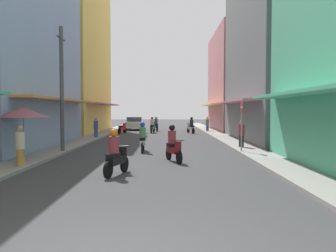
{
  "coord_description": "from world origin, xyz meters",
  "views": [
    {
      "loc": [
        0.79,
        -4.72,
        2.19
      ],
      "look_at": [
        0.8,
        15.53,
        1.27
      ],
      "focal_mm": 37.04,
      "sensor_mm": 36.0,
      "label": 1
    }
  ],
  "objects_px": {
    "motorbike_black": "(116,155)",
    "pedestrian_foreground": "(20,147)",
    "motorbike_silver": "(191,126)",
    "street_sign_no_entry": "(241,120)",
    "pedestrian_far": "(207,124)",
    "motorbike_red": "(122,128)",
    "motorbike_maroon": "(173,145)",
    "pedestrian_midway": "(96,128)",
    "motorbike_green": "(152,126)",
    "parked_car": "(135,123)",
    "utility_pole": "(62,89)",
    "pedestrian_crossing": "(241,135)",
    "vendor_umbrella": "(23,112)",
    "motorbike_white": "(143,139)",
    "motorbike_blue": "(156,124)"
  },
  "relations": [
    {
      "from": "motorbike_black",
      "to": "pedestrian_foreground",
      "type": "height_order",
      "value": "pedestrian_foreground"
    },
    {
      "from": "motorbike_silver",
      "to": "street_sign_no_entry",
      "type": "distance_m",
      "value": 15.41
    },
    {
      "from": "motorbike_silver",
      "to": "pedestrian_far",
      "type": "relative_size",
      "value": 1.12
    },
    {
      "from": "motorbike_silver",
      "to": "motorbike_red",
      "type": "xyz_separation_m",
      "value": [
        -6.48,
        -0.25,
        -0.2
      ]
    },
    {
      "from": "motorbike_maroon",
      "to": "pedestrian_midway",
      "type": "relative_size",
      "value": 1.05
    },
    {
      "from": "motorbike_green",
      "to": "motorbike_black",
      "type": "distance_m",
      "value": 21.97
    },
    {
      "from": "pedestrian_midway",
      "to": "pedestrian_foreground",
      "type": "distance_m",
      "value": 13.7
    },
    {
      "from": "parked_car",
      "to": "utility_pole",
      "type": "xyz_separation_m",
      "value": [
        -1.67,
        -21.21,
        2.55
      ]
    },
    {
      "from": "pedestrian_crossing",
      "to": "pedestrian_foreground",
      "type": "bearing_deg",
      "value": -145.28
    },
    {
      "from": "vendor_umbrella",
      "to": "pedestrian_crossing",
      "type": "bearing_deg",
      "value": 25.99
    },
    {
      "from": "motorbike_green",
      "to": "motorbike_black",
      "type": "bearing_deg",
      "value": -90.6
    },
    {
      "from": "motorbike_silver",
      "to": "pedestrian_crossing",
      "type": "relative_size",
      "value": 1.06
    },
    {
      "from": "motorbike_white",
      "to": "pedestrian_foreground",
      "type": "relative_size",
      "value": 1.11
    },
    {
      "from": "motorbike_maroon",
      "to": "parked_car",
      "type": "height_order",
      "value": "motorbike_maroon"
    },
    {
      "from": "pedestrian_foreground",
      "to": "street_sign_no_entry",
      "type": "distance_m",
      "value": 10.4
    },
    {
      "from": "motorbike_red",
      "to": "street_sign_no_entry",
      "type": "bearing_deg",
      "value": -61.87
    },
    {
      "from": "motorbike_silver",
      "to": "utility_pole",
      "type": "xyz_separation_m",
      "value": [
        -7.58,
        -15.17,
        2.58
      ]
    },
    {
      "from": "motorbike_black",
      "to": "vendor_umbrella",
      "type": "relative_size",
      "value": 0.75
    },
    {
      "from": "motorbike_white",
      "to": "pedestrian_crossing",
      "type": "bearing_deg",
      "value": 13.76
    },
    {
      "from": "motorbike_black",
      "to": "pedestrian_midway",
      "type": "distance_m",
      "value": 15.44
    },
    {
      "from": "motorbike_blue",
      "to": "parked_car",
      "type": "bearing_deg",
      "value": 135.46
    },
    {
      "from": "motorbike_green",
      "to": "motorbike_white",
      "type": "distance_m",
      "value": 15.35
    },
    {
      "from": "motorbike_blue",
      "to": "motorbike_maroon",
      "type": "xyz_separation_m",
      "value": [
        1.53,
        -21.83,
        0.0
      ]
    },
    {
      "from": "utility_pole",
      "to": "motorbike_maroon",
      "type": "bearing_deg",
      "value": -28.23
    },
    {
      "from": "motorbike_maroon",
      "to": "pedestrian_foreground",
      "type": "xyz_separation_m",
      "value": [
        -5.73,
        -1.79,
        0.11
      ]
    },
    {
      "from": "motorbike_blue",
      "to": "motorbike_red",
      "type": "xyz_separation_m",
      "value": [
        -3.01,
        -3.89,
        -0.2
      ]
    },
    {
      "from": "motorbike_silver",
      "to": "parked_car",
      "type": "relative_size",
      "value": 0.42
    },
    {
      "from": "pedestrian_crossing",
      "to": "motorbike_silver",
      "type": "bearing_deg",
      "value": 98.5
    },
    {
      "from": "motorbike_black",
      "to": "street_sign_no_entry",
      "type": "distance_m",
      "value": 8.15
    },
    {
      "from": "pedestrian_crossing",
      "to": "pedestrian_far",
      "type": "xyz_separation_m",
      "value": [
        -0.2,
        15.16,
        -0.05
      ]
    },
    {
      "from": "motorbike_black",
      "to": "parked_car",
      "type": "xyz_separation_m",
      "value": [
        -2.0,
        27.29,
        0.04
      ]
    },
    {
      "from": "pedestrian_foreground",
      "to": "motorbike_silver",
      "type": "bearing_deg",
      "value": 68.99
    },
    {
      "from": "motorbike_green",
      "to": "motorbike_maroon",
      "type": "bearing_deg",
      "value": -84.74
    },
    {
      "from": "motorbike_green",
      "to": "parked_car",
      "type": "relative_size",
      "value": 0.44
    },
    {
      "from": "motorbike_black",
      "to": "vendor_umbrella",
      "type": "height_order",
      "value": "vendor_umbrella"
    },
    {
      "from": "motorbike_blue",
      "to": "pedestrian_foreground",
      "type": "bearing_deg",
      "value": -100.09
    },
    {
      "from": "motorbike_maroon",
      "to": "parked_car",
      "type": "distance_m",
      "value": 24.56
    },
    {
      "from": "parked_car",
      "to": "vendor_umbrella",
      "type": "distance_m",
      "value": 24.47
    },
    {
      "from": "motorbike_white",
      "to": "vendor_umbrella",
      "type": "distance_m",
      "value": 6.15
    },
    {
      "from": "motorbike_white",
      "to": "pedestrian_far",
      "type": "distance_m",
      "value": 17.33
    },
    {
      "from": "motorbike_silver",
      "to": "motorbike_green",
      "type": "bearing_deg",
      "value": 169.02
    },
    {
      "from": "pedestrian_far",
      "to": "pedestrian_crossing",
      "type": "bearing_deg",
      "value": -89.25
    },
    {
      "from": "pedestrian_foreground",
      "to": "pedestrian_far",
      "type": "distance_m",
      "value": 23.81
    },
    {
      "from": "motorbike_white",
      "to": "motorbike_silver",
      "type": "distance_m",
      "value": 15.05
    },
    {
      "from": "motorbike_green",
      "to": "motorbike_silver",
      "type": "bearing_deg",
      "value": -10.98
    },
    {
      "from": "motorbike_black",
      "to": "motorbike_red",
      "type": "xyz_separation_m",
      "value": [
        -2.57,
        21.0,
        -0.2
      ]
    },
    {
      "from": "pedestrian_midway",
      "to": "pedestrian_crossing",
      "type": "relative_size",
      "value": 1.0
    },
    {
      "from": "motorbike_maroon",
      "to": "pedestrian_midway",
      "type": "bearing_deg",
      "value": 115.87
    },
    {
      "from": "motorbike_maroon",
      "to": "pedestrian_midway",
      "type": "xyz_separation_m",
      "value": [
        -5.77,
        11.9,
        0.12
      ]
    },
    {
      "from": "motorbike_blue",
      "to": "pedestrian_midway",
      "type": "xyz_separation_m",
      "value": [
        -4.24,
        -9.93,
        0.12
      ]
    }
  ]
}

